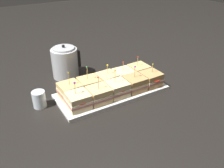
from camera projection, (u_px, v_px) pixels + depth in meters
ground_plane at (112, 93)px, 1.44m from camera, size 6.00×6.00×0.00m
serving_platter at (112, 92)px, 1.43m from camera, size 0.66×0.28×0.02m
sandwich_front_far_left at (78, 101)px, 1.26m from camera, size 0.12×0.12×0.16m
sandwich_front_left at (99, 95)px, 1.31m from camera, size 0.12×0.12×0.16m
sandwich_front_center at (117, 89)px, 1.36m from camera, size 0.12×0.12×0.17m
sandwich_front_right at (135, 84)px, 1.42m from camera, size 0.12×0.12×0.16m
sandwich_front_far_right at (151, 79)px, 1.47m from camera, size 0.12×0.13×0.14m
sandwich_back_far_left at (70, 91)px, 1.35m from camera, size 0.13×0.13×0.16m
sandwich_back_left at (89, 85)px, 1.40m from camera, size 0.12×0.13×0.17m
sandwich_back_center at (107, 80)px, 1.45m from camera, size 0.13×0.13×0.15m
sandwich_back_right at (123, 76)px, 1.51m from camera, size 0.12×0.12×0.14m
sandwich_back_far_right at (139, 71)px, 1.56m from camera, size 0.12×0.12×0.15m
kettle_steel at (65, 62)px, 1.58m from camera, size 0.20×0.17×0.23m
drinking_glass at (39, 99)px, 1.29m from camera, size 0.07×0.07×0.09m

